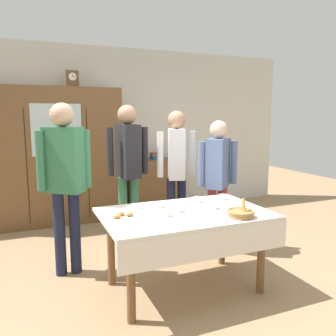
{
  "coord_description": "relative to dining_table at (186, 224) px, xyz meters",
  "views": [
    {
      "loc": [
        -1.3,
        -2.95,
        1.62
      ],
      "look_at": [
        0.0,
        0.2,
        1.1
      ],
      "focal_mm": 36.66,
      "sensor_mm": 36.0,
      "label": 1
    }
  ],
  "objects": [
    {
      "name": "tea_cup_near_left",
      "position": [
        -0.07,
        0.03,
        0.14
      ],
      "size": [
        0.13,
        0.13,
        0.06
      ],
      "color": "white",
      "rests_on": "dining_table"
    },
    {
      "name": "spoon_far_right",
      "position": [
        0.55,
        -0.01,
        0.11
      ],
      "size": [
        0.12,
        0.02,
        0.01
      ],
      "color": "silver",
      "rests_on": "dining_table"
    },
    {
      "name": "mantel_clock",
      "position": [
        -0.63,
        2.59,
        1.51
      ],
      "size": [
        0.18,
        0.11,
        0.24
      ],
      "color": "brown",
      "rests_on": "wall_cabinet"
    },
    {
      "name": "dining_table",
      "position": [
        0.0,
        0.0,
        0.0
      ],
      "size": [
        1.51,
        0.96,
        0.75
      ],
      "color": "brown",
      "rests_on": "ground"
    },
    {
      "name": "spoon_center",
      "position": [
        0.14,
        0.13,
        0.11
      ],
      "size": [
        0.12,
        0.02,
        0.01
      ],
      "color": "silver",
      "rests_on": "dining_table"
    },
    {
      "name": "wall_cabinet",
      "position": [
        -0.9,
        2.59,
        0.38
      ],
      "size": [
        1.9,
        0.46,
        2.03
      ],
      "color": "brown",
      "rests_on": "ground"
    },
    {
      "name": "book_stack",
      "position": [
        0.68,
        2.64,
        0.31
      ],
      "size": [
        0.17,
        0.23,
        0.11
      ],
      "color": "#2D5184",
      "rests_on": "bookshelf_low"
    },
    {
      "name": "tea_cup_far_right",
      "position": [
        -0.22,
        -0.05,
        0.14
      ],
      "size": [
        0.13,
        0.13,
        0.06
      ],
      "color": "white",
      "rests_on": "dining_table"
    },
    {
      "name": "person_near_right_end",
      "position": [
        -0.97,
        0.77,
        0.43
      ],
      "size": [
        0.52,
        0.38,
        1.74
      ],
      "color": "#191E38",
      "rests_on": "ground"
    },
    {
      "name": "person_by_cabinet",
      "position": [
        0.77,
        0.76,
        0.31
      ],
      "size": [
        0.52,
        0.39,
        1.56
      ],
      "color": "#933338",
      "rests_on": "ground"
    },
    {
      "name": "tea_cup_far_left",
      "position": [
        -0.18,
        0.23,
        0.14
      ],
      "size": [
        0.13,
        0.13,
        0.06
      ],
      "color": "white",
      "rests_on": "dining_table"
    },
    {
      "name": "back_wall",
      "position": [
        0.0,
        2.88,
        0.71
      ],
      "size": [
        6.4,
        0.1,
        2.7
      ],
      "primitive_type": "cube",
      "color": "silver",
      "rests_on": "ground"
    },
    {
      "name": "person_beside_shelf",
      "position": [
        0.43,
        1.2,
        0.39
      ],
      "size": [
        0.52,
        0.41,
        1.68
      ],
      "color": "#191E38",
      "rests_on": "ground"
    },
    {
      "name": "bread_basket",
      "position": [
        0.38,
        -0.3,
        0.14
      ],
      "size": [
        0.24,
        0.24,
        0.16
      ],
      "color": "#9E7542",
      "rests_on": "dining_table"
    },
    {
      "name": "ground_plane",
      "position": [
        0.0,
        0.23,
        -0.64
      ],
      "size": [
        12.0,
        12.0,
        0.0
      ],
      "primitive_type": "plane",
      "color": "#997A56",
      "rests_on": "ground"
    },
    {
      "name": "pastry_plate",
      "position": [
        -0.57,
        0.04,
        0.12
      ],
      "size": [
        0.28,
        0.28,
        0.05
      ],
      "color": "white",
      "rests_on": "dining_table"
    },
    {
      "name": "bookshelf_low",
      "position": [
        0.68,
        2.64,
        -0.19
      ],
      "size": [
        0.96,
        0.35,
        0.89
      ],
      "color": "brown",
      "rests_on": "ground"
    },
    {
      "name": "tea_cup_back_edge",
      "position": [
        0.25,
        0.28,
        0.14
      ],
      "size": [
        0.13,
        0.13,
        0.06
      ],
      "color": "white",
      "rests_on": "dining_table"
    },
    {
      "name": "tea_cup_center",
      "position": [
        0.55,
        0.27,
        0.14
      ],
      "size": [
        0.13,
        0.13,
        0.06
      ],
      "color": "white",
      "rests_on": "dining_table"
    },
    {
      "name": "tea_cup_mid_left",
      "position": [
        0.28,
        -0.0,
        0.14
      ],
      "size": [
        0.13,
        0.13,
        0.06
      ],
      "color": "silver",
      "rests_on": "dining_table"
    },
    {
      "name": "person_behind_table_right",
      "position": [
        -0.16,
        1.33,
        0.44
      ],
      "size": [
        0.52,
        0.38,
        1.75
      ],
      "color": "#33704C",
      "rests_on": "ground"
    }
  ]
}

